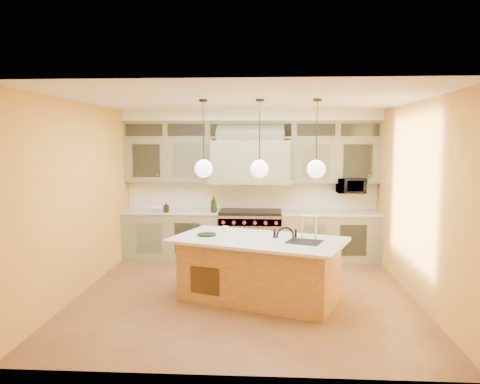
# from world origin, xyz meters

# --- Properties ---
(floor) EXTENTS (5.00, 5.00, 0.00)m
(floor) POSITION_xyz_m (0.00, 0.00, 0.00)
(floor) COLOR brown
(floor) RESTS_ON ground
(ceiling) EXTENTS (5.00, 5.00, 0.00)m
(ceiling) POSITION_xyz_m (0.00, 0.00, 2.90)
(ceiling) COLOR white
(ceiling) RESTS_ON wall_back
(wall_back) EXTENTS (5.00, 0.00, 5.00)m
(wall_back) POSITION_xyz_m (0.00, 2.50, 1.45)
(wall_back) COLOR gold
(wall_back) RESTS_ON ground
(wall_front) EXTENTS (5.00, 0.00, 5.00)m
(wall_front) POSITION_xyz_m (0.00, -2.50, 1.45)
(wall_front) COLOR gold
(wall_front) RESTS_ON ground
(wall_left) EXTENTS (0.00, 5.00, 5.00)m
(wall_left) POSITION_xyz_m (-2.50, 0.00, 1.45)
(wall_left) COLOR gold
(wall_left) RESTS_ON ground
(wall_right) EXTENTS (0.00, 5.00, 5.00)m
(wall_right) POSITION_xyz_m (2.50, 0.00, 1.45)
(wall_right) COLOR gold
(wall_right) RESTS_ON ground
(back_cabinetry) EXTENTS (5.00, 0.77, 2.90)m
(back_cabinetry) POSITION_xyz_m (0.00, 2.23, 1.43)
(back_cabinetry) COLOR gray
(back_cabinetry) RESTS_ON floor
(range) EXTENTS (1.20, 0.74, 0.96)m
(range) POSITION_xyz_m (0.00, 2.14, 0.49)
(range) COLOR silver
(range) RESTS_ON floor
(kitchen_island) EXTENTS (2.72, 2.04, 1.35)m
(kitchen_island) POSITION_xyz_m (0.22, -0.25, 0.47)
(kitchen_island) COLOR olive
(kitchen_island) RESTS_ON floor
(counter_stool) EXTENTS (0.46, 0.46, 1.08)m
(counter_stool) POSITION_xyz_m (0.62, -0.33, 0.61)
(counter_stool) COLOR black
(counter_stool) RESTS_ON floor
(microwave) EXTENTS (0.54, 0.37, 0.30)m
(microwave) POSITION_xyz_m (1.95, 2.25, 1.45)
(microwave) COLOR black
(microwave) RESTS_ON back_cabinetry
(oil_bottle_a) EXTENTS (0.13, 0.13, 0.33)m
(oil_bottle_a) POSITION_xyz_m (-0.70, 1.97, 1.10)
(oil_bottle_a) COLOR black
(oil_bottle_a) RESTS_ON back_cabinetry
(oil_bottle_b) EXTENTS (0.10, 0.10, 0.21)m
(oil_bottle_b) POSITION_xyz_m (-1.62, 1.92, 1.04)
(oil_bottle_b) COLOR black
(oil_bottle_b) RESTS_ON back_cabinetry
(fruit_bowl) EXTENTS (0.31, 0.31, 0.07)m
(fruit_bowl) POSITION_xyz_m (-1.86, 2.15, 0.97)
(fruit_bowl) COLOR white
(fruit_bowl) RESTS_ON back_cabinetry
(cup) EXTENTS (0.10, 0.10, 0.09)m
(cup) POSITION_xyz_m (-0.31, 0.17, 0.96)
(cup) COLOR white
(cup) RESTS_ON kitchen_island
(pendant_left) EXTENTS (0.26, 0.26, 1.11)m
(pendant_left) POSITION_xyz_m (-0.58, -0.25, 1.95)
(pendant_left) COLOR #2D2319
(pendant_left) RESTS_ON ceiling
(pendant_center) EXTENTS (0.26, 0.26, 1.11)m
(pendant_center) POSITION_xyz_m (0.22, -0.25, 1.95)
(pendant_center) COLOR #2D2319
(pendant_center) RESTS_ON ceiling
(pendant_right) EXTENTS (0.26, 0.26, 1.11)m
(pendant_right) POSITION_xyz_m (1.02, -0.25, 1.95)
(pendant_right) COLOR #2D2319
(pendant_right) RESTS_ON ceiling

